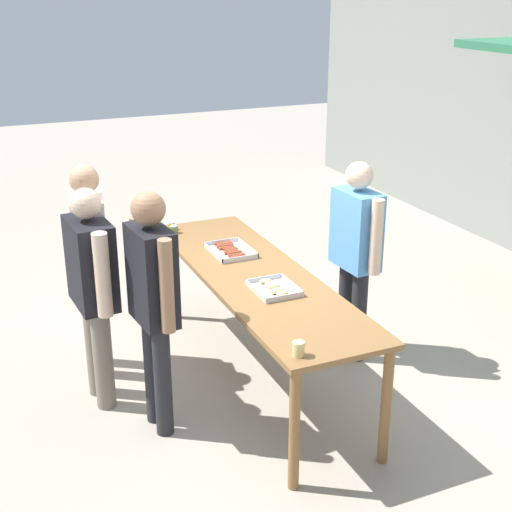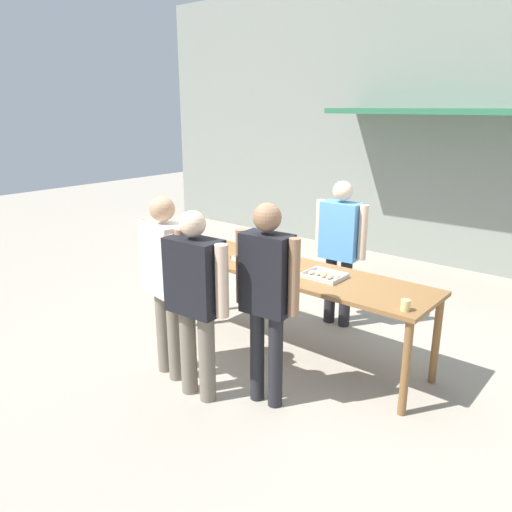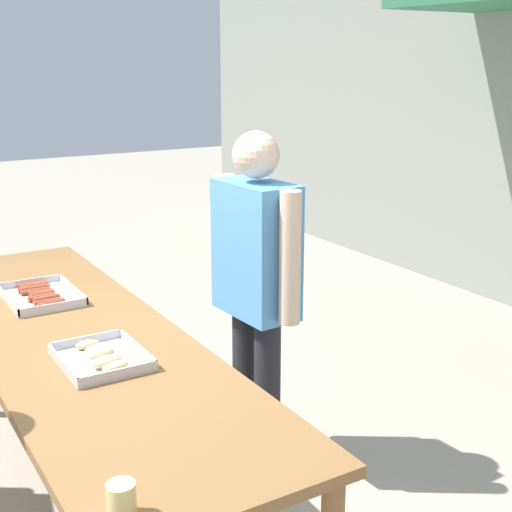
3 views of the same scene
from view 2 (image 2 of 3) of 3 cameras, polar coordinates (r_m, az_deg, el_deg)
name	(u,v)px [view 2 (image 2 of 3)]	position (r m, az deg, el deg)	size (l,w,h in m)	color
ground_plane	(294,351)	(5.35, 4.33, -10.79)	(24.00, 24.00, 0.00)	#A39989
building_facade_back	(451,121)	(8.33, 21.39, 14.19)	(12.00, 1.11, 4.50)	gray
serving_table	(295,279)	(5.03, 4.53, -2.60)	(2.82, 0.79, 0.90)	brown
food_tray_sausages	(256,259)	(5.29, -0.02, -0.36)	(0.44, 0.32, 0.04)	silver
food_tray_buns	(325,276)	(4.81, 7.89, -2.24)	(0.37, 0.30, 0.06)	silver
condiment_jar_mustard	(188,250)	(5.60, -7.82, 0.66)	(0.07, 0.07, 0.07)	gold
condiment_jar_ketchup	(193,252)	(5.53, -7.18, 0.47)	(0.07, 0.07, 0.07)	#567A38
beer_cup	(405,305)	(4.18, 16.70, -5.41)	(0.08, 0.08, 0.09)	#DBC67A
person_server_behind_table	(340,242)	(5.71, 9.60, 1.62)	(0.63, 0.27, 1.69)	#232328
person_customer_holding_hotdog	(166,273)	(4.59, -10.29, -1.93)	(0.64, 0.31, 1.73)	#756B5B
person_customer_with_cup	(267,288)	(4.06, 1.23, -3.71)	(0.59, 0.27, 1.76)	#232328
person_customer_waiting_in_line	(195,292)	(4.21, -6.97, -4.07)	(0.69, 0.30, 1.68)	#756B5B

